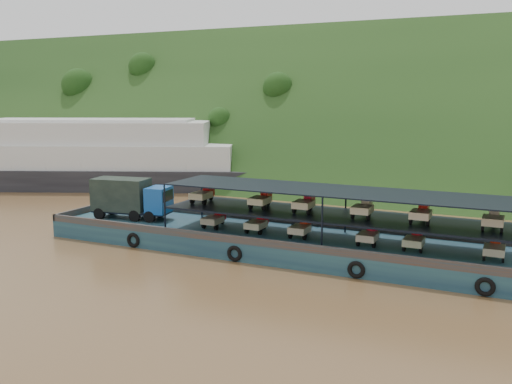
% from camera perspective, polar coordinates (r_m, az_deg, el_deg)
% --- Properties ---
extents(ground, '(160.00, 160.00, 0.00)m').
position_cam_1_polar(ground, '(41.20, 0.73, -5.23)').
color(ground, brown).
rests_on(ground, ground).
extents(hillside, '(140.00, 39.60, 39.60)m').
position_cam_1_polar(hillside, '(74.83, 12.31, 1.31)').
color(hillside, '#173212').
rests_on(hillside, ground).
extents(cargo_barge, '(35.00, 7.18, 4.54)m').
position_cam_1_polar(cargo_barge, '(39.20, 1.88, -4.39)').
color(cargo_barge, '#122941').
rests_on(cargo_barge, ground).
extents(passenger_ferry, '(39.51, 24.27, 7.86)m').
position_cam_1_polar(passenger_ferry, '(69.61, -15.99, 3.37)').
color(passenger_ferry, black).
rests_on(passenger_ferry, ground).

